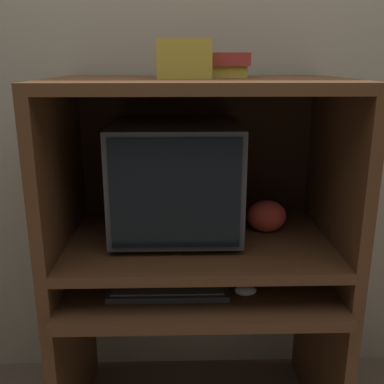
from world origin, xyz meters
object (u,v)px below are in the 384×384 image
at_px(crt_monitor, 176,179).
at_px(snack_bag, 267,216).
at_px(storage_box, 184,59).
at_px(book_stack, 223,65).
at_px(keyboard, 168,290).
at_px(mouse, 245,290).

relative_size(crt_monitor, snack_bag, 3.07).
relative_size(snack_bag, storage_box, 0.83).
relative_size(crt_monitor, storage_box, 2.54).
height_order(book_stack, storage_box, storage_box).
bearing_deg(crt_monitor, snack_bag, 3.73).
bearing_deg(keyboard, snack_bag, 30.82).
height_order(mouse, book_stack, book_stack).
bearing_deg(storage_box, crt_monitor, 161.34).
relative_size(book_stack, storage_box, 0.98).
xyz_separation_m(snack_bag, book_stack, (-0.17, 0.02, 0.55)).
distance_m(snack_bag, book_stack, 0.58).
distance_m(keyboard, storage_box, 0.78).
distance_m(snack_bag, storage_box, 0.65).
height_order(crt_monitor, snack_bag, crt_monitor).
xyz_separation_m(crt_monitor, storage_box, (0.03, -0.01, 0.41)).
distance_m(book_stack, storage_box, 0.15).
relative_size(crt_monitor, mouse, 6.08).
bearing_deg(book_stack, keyboard, -128.74).
xyz_separation_m(book_stack, storage_box, (-0.13, -0.05, 0.02)).
xyz_separation_m(crt_monitor, keyboard, (-0.03, -0.20, -0.34)).
bearing_deg(keyboard, mouse, -3.58).
bearing_deg(book_stack, storage_box, -157.76).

